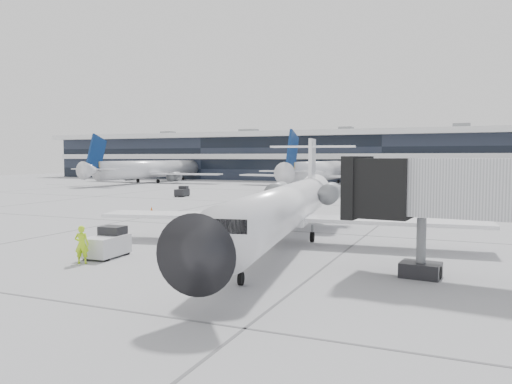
% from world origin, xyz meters
% --- Properties ---
extents(ground, '(220.00, 220.00, 0.00)m').
position_xyz_m(ground, '(0.00, 0.00, 0.00)').
color(ground, '#939496').
rests_on(ground, ground).
extents(terminal, '(170.00, 22.00, 10.00)m').
position_xyz_m(terminal, '(0.00, 82.00, 5.00)').
color(terminal, black).
rests_on(terminal, ground).
extents(bg_jet_left, '(32.00, 40.00, 9.60)m').
position_xyz_m(bg_jet_left, '(-45.00, 55.00, 0.00)').
color(bg_jet_left, silver).
rests_on(bg_jet_left, ground).
extents(bg_jet_center, '(32.00, 40.00, 9.60)m').
position_xyz_m(bg_jet_center, '(-8.00, 55.00, 0.00)').
color(bg_jet_center, silver).
rests_on(bg_jet_center, ground).
extents(regional_jet, '(23.77, 29.65, 6.86)m').
position_xyz_m(regional_jet, '(6.10, -5.15, 2.34)').
color(regional_jet, white).
rests_on(regional_jet, ground).
extents(ramp_worker, '(0.83, 0.71, 1.93)m').
position_xyz_m(ramp_worker, '(-1.42, -14.51, 0.96)').
color(ramp_worker, '#B8F319').
rests_on(ramp_worker, ground).
extents(baggage_tug, '(1.61, 2.58, 1.59)m').
position_xyz_m(baggage_tug, '(-1.36, -12.64, 0.71)').
color(baggage_tug, silver).
rests_on(baggage_tug, ground).
extents(traffic_cone, '(0.53, 0.53, 0.60)m').
position_xyz_m(traffic_cone, '(-11.39, 5.86, 0.28)').
color(traffic_cone, '#E65A0C').
rests_on(traffic_cone, ground).
extents(far_tug, '(1.56, 2.37, 1.42)m').
position_xyz_m(far_tug, '(-19.26, 24.37, 0.64)').
color(far_tug, black).
rests_on(far_tug, ground).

